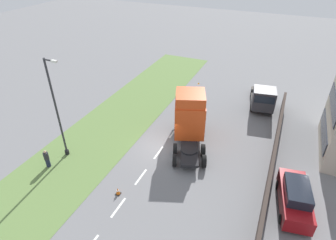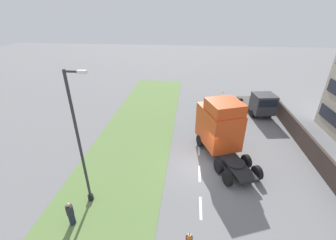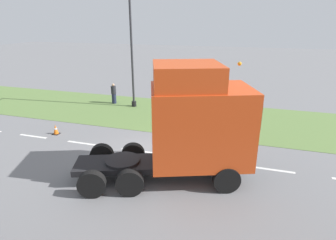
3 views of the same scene
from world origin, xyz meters
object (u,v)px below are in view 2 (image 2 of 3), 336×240
at_px(lorry_cab, 220,127).
at_px(pedestrian, 71,214).
at_px(flatbed_truck, 261,104).
at_px(traffic_cone_lead, 189,235).
at_px(lamp_post, 82,149).

bearing_deg(lorry_cab, pedestrian, -158.11).
xyz_separation_m(flatbed_truck, traffic_cone_lead, (-7.62, -16.23, -1.13)).
xyz_separation_m(flatbed_truck, pedestrian, (-14.27, -15.96, -0.64)).
height_order(flatbed_truck, lamp_post, lamp_post).
bearing_deg(lamp_post, flatbed_truck, 45.48).
relative_size(lorry_cab, lamp_post, 0.85).
distance_m(flatbed_truck, traffic_cone_lead, 17.97).
distance_m(lorry_cab, pedestrian, 12.20).
bearing_deg(lorry_cab, flatbed_truck, 34.59).
distance_m(lorry_cab, traffic_cone_lead, 9.00).
xyz_separation_m(lamp_post, pedestrian, (-0.37, -1.82, -3.15)).
bearing_deg(flatbed_truck, traffic_cone_lead, 56.10).
bearing_deg(flatbed_truck, lamp_post, 36.73).
relative_size(lorry_cab, flatbed_truck, 1.13).
height_order(flatbed_truck, traffic_cone_lead, flatbed_truck).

